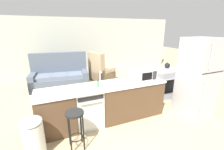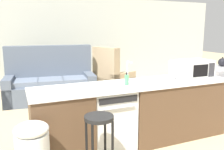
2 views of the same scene
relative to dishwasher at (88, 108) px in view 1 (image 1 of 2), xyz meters
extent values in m
plane|color=tan|center=(0.25, 0.00, -0.42)|extent=(24.00, 24.00, 0.00)
cube|color=beige|center=(0.55, 4.20, 0.88)|extent=(10.00, 0.06, 2.60)
cube|color=brown|center=(-0.68, 0.00, 0.01)|extent=(0.75, 0.62, 0.86)
cube|color=brown|center=(1.08, 0.00, 0.01)|extent=(1.55, 0.62, 0.86)
cube|color=white|center=(0.40, 0.00, 0.46)|extent=(2.94, 0.66, 0.04)
cube|color=black|center=(0.40, 0.00, -0.38)|extent=(2.86, 0.56, 0.08)
cube|color=silver|center=(0.00, 0.00, 0.00)|extent=(0.58, 0.58, 0.84)
cube|color=black|center=(0.00, -0.30, 0.36)|extent=(0.52, 0.01, 0.08)
cylinder|color=#B2B2B7|center=(0.00, -0.31, 0.26)|extent=(0.44, 0.02, 0.02)
cube|color=#A8AAB2|center=(2.60, 0.55, 0.00)|extent=(0.76, 0.64, 0.85)
cube|color=black|center=(2.60, 0.22, 0.05)|extent=(0.53, 0.01, 0.43)
cylinder|color=silver|center=(2.60, 0.20, 0.28)|extent=(0.61, 0.03, 0.03)
cube|color=#B7B7BC|center=(2.60, 0.55, 0.45)|extent=(0.76, 0.64, 0.05)
torus|color=black|center=(2.43, 0.42, 0.47)|extent=(0.16, 0.16, 0.01)
torus|color=black|center=(2.77, 0.42, 0.47)|extent=(0.16, 0.16, 0.01)
torus|color=black|center=(2.43, 0.68, 0.47)|extent=(0.16, 0.16, 0.01)
torus|color=black|center=(2.77, 0.68, 0.47)|extent=(0.16, 0.16, 0.01)
cube|color=#B7B7BC|center=(2.60, -0.55, 0.54)|extent=(0.72, 0.70, 1.93)
cylinder|color=#B2B2B7|center=(2.40, -0.92, 1.14)|extent=(0.02, 0.02, 0.51)
cylinder|color=#B2B2B7|center=(2.40, -0.92, 0.18)|extent=(0.02, 0.02, 0.84)
cube|color=black|center=(2.60, -0.90, 0.77)|extent=(0.68, 0.01, 0.01)
cube|color=white|center=(1.44, 0.00, 0.62)|extent=(0.50, 0.36, 0.28)
cube|color=black|center=(1.39, -0.18, 0.62)|extent=(0.27, 0.01, 0.18)
cube|color=#2D2D33|center=(1.61, -0.18, 0.62)|extent=(0.11, 0.01, 0.21)
cylinder|color=silver|center=(0.35, 0.17, 0.49)|extent=(0.07, 0.07, 0.03)
cylinder|color=silver|center=(0.35, 0.17, 0.64)|extent=(0.02, 0.02, 0.26)
cylinder|color=silver|center=(0.35, 0.10, 0.77)|extent=(0.02, 0.14, 0.02)
cylinder|color=#4C4C51|center=(1.04, 0.04, 0.49)|extent=(0.14, 0.14, 0.01)
cylinder|color=white|center=(1.04, 0.04, 0.63)|extent=(0.11, 0.11, 0.27)
cylinder|color=#4CB266|center=(0.22, -0.06, 0.55)|extent=(0.06, 0.06, 0.14)
cylinder|color=black|center=(0.22, -0.06, 0.64)|extent=(0.02, 0.02, 0.04)
sphere|color=black|center=(2.77, 0.68, 0.56)|extent=(0.17, 0.17, 0.17)
sphere|color=black|center=(2.77, 0.68, 0.66)|extent=(0.03, 0.03, 0.03)
cone|color=black|center=(2.85, 0.68, 0.58)|extent=(0.08, 0.04, 0.06)
cylinder|color=black|center=(-0.38, -0.62, 0.30)|extent=(0.32, 0.32, 0.04)
cylinder|color=black|center=(-0.49, -0.73, -0.07)|extent=(0.03, 0.03, 0.70)
cylinder|color=black|center=(-0.27, -0.73, -0.07)|extent=(0.03, 0.03, 0.70)
cylinder|color=black|center=(-0.49, -0.51, -0.07)|extent=(0.03, 0.03, 0.70)
cylinder|color=black|center=(-0.27, -0.51, -0.07)|extent=(0.03, 0.03, 0.70)
torus|color=black|center=(-0.38, -0.62, -0.20)|extent=(0.25, 0.25, 0.02)
cylinder|color=white|center=(-1.07, -0.54, -0.11)|extent=(0.34, 0.34, 0.62)
ellipsoid|color=white|center=(-1.07, -0.54, 0.25)|extent=(0.35, 0.35, 0.14)
cube|color=#515B6B|center=(-0.43, 2.60, -0.21)|extent=(2.09, 1.12, 0.42)
cube|color=#515B6B|center=(-0.39, 2.93, 0.21)|extent=(2.01, 0.47, 1.27)
cube|color=#515B6B|center=(-1.32, 2.70, -0.11)|extent=(0.30, 0.92, 0.62)
cube|color=#515B6B|center=(0.47, 2.50, -0.11)|extent=(0.30, 0.92, 0.62)
cube|color=slate|center=(-0.98, 2.61, 0.06)|extent=(0.63, 0.69, 0.12)
cube|color=slate|center=(-0.43, 2.55, 0.06)|extent=(0.63, 0.69, 0.12)
cube|color=slate|center=(0.11, 2.49, 0.06)|extent=(0.63, 0.69, 0.12)
cube|color=tan|center=(1.29, 2.87, -0.22)|extent=(1.05, 1.08, 0.40)
cube|color=tan|center=(1.01, 2.77, 0.18)|extent=(0.48, 0.87, 1.20)
cube|color=tan|center=(1.41, 2.55, -0.15)|extent=(0.81, 0.43, 0.55)
cube|color=tan|center=(1.17, 3.20, -0.15)|extent=(0.81, 0.43, 0.55)
camera|label=1|loc=(-0.64, -2.97, 1.69)|focal=24.00mm
camera|label=2|loc=(-1.18, -2.89, 1.23)|focal=38.00mm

